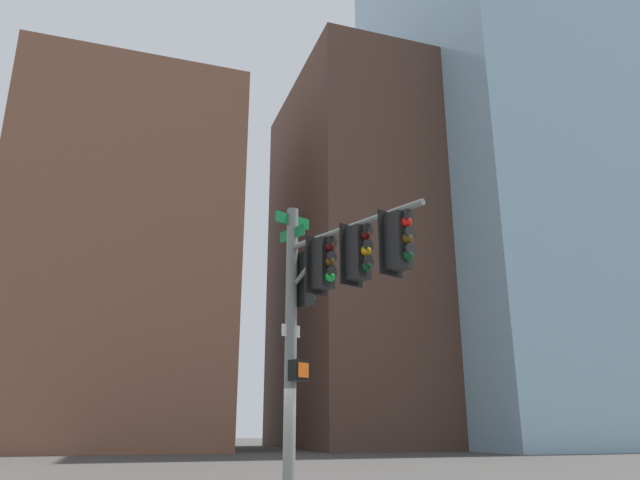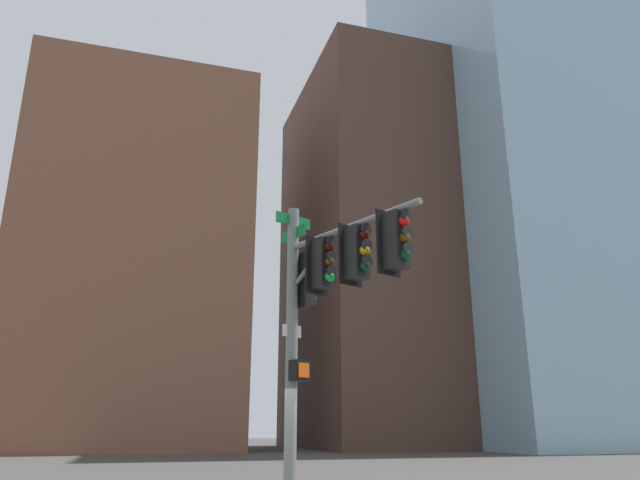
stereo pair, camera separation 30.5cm
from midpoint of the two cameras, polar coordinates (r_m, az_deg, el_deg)
The scene contains 5 objects.
signal_pole_assembly at distance 11.66m, azimuth 1.14°, elevation -5.16°, with size 1.83×3.69×6.27m.
building_brick_nearside at distance 61.77m, azimuth 7.93°, elevation -1.58°, with size 20.62×20.94×37.08m, color #4C3328.
building_brick_midblock at distance 55.68m, azimuth -17.18°, elevation -2.07°, with size 18.45×17.31×31.68m, color brown.
building_glass_tower at distance 73.07m, azimuth 21.14°, elevation 8.75°, with size 32.04×28.16×65.27m, color #8CB2C6.
building_brick_farside at distance 77.14m, azimuth 22.89°, elevation -5.78°, with size 22.96×17.11×31.25m, color #4C3328.
Camera 2 is at (-2.78, -11.79, 1.76)m, focal length 33.50 mm.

